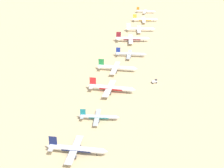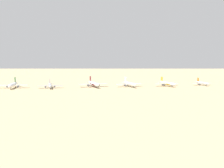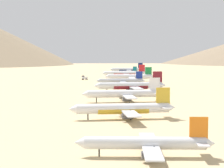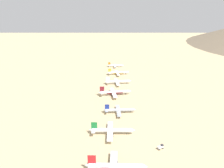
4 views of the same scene
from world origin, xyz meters
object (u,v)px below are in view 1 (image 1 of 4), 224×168
(parked_jet_2, at_px, (111,88))
(parked_jet_4, at_px, (130,54))
(parked_jet_0, at_px, (76,149))
(parked_jet_5, at_px, (132,39))
(parked_jet_8, at_px, (145,11))
(parked_jet_3, at_px, (116,68))
(parked_jet_6, at_px, (140,29))
(parked_jet_1, at_px, (98,117))
(parked_jet_7, at_px, (145,19))
(service_truck, at_px, (155,81))

(parked_jet_2, height_order, parked_jet_4, parked_jet_2)
(parked_jet_0, xyz_separation_m, parked_jet_2, (15.64, 101.83, 0.17))
(parked_jet_5, bearing_deg, parked_jet_2, -95.40)
(parked_jet_5, height_order, parked_jet_8, parked_jet_5)
(parked_jet_2, xyz_separation_m, parked_jet_3, (1.44, 50.80, -0.19))
(parked_jet_6, bearing_deg, parked_jet_1, -96.69)
(parked_jet_5, relative_size, parked_jet_6, 1.09)
(parked_jet_7, height_order, service_truck, parked_jet_7)
(parked_jet_4, relative_size, parked_jet_5, 0.82)
(parked_jet_2, height_order, parked_jet_8, parked_jet_2)
(parked_jet_1, relative_size, parked_jet_6, 0.81)
(parked_jet_2, height_order, parked_jet_5, parked_jet_2)
(parked_jet_0, relative_size, parked_jet_4, 1.19)
(parked_jet_1, height_order, parked_jet_8, parked_jet_1)
(parked_jet_0, height_order, parked_jet_5, parked_jet_5)
(parked_jet_2, bearing_deg, parked_jet_0, -98.73)
(parked_jet_1, relative_size, parked_jet_4, 0.91)
(parked_jet_1, bearing_deg, service_truck, 58.76)
(parked_jet_4, xyz_separation_m, service_truck, (27.22, -70.81, -1.59))
(parked_jet_5, relative_size, parked_jet_7, 1.14)
(parked_jet_0, bearing_deg, parked_jet_8, 83.38)
(parked_jet_0, height_order, service_truck, parked_jet_0)
(parked_jet_7, distance_m, parked_jet_8, 52.06)
(parked_jet_3, bearing_deg, parked_jet_4, 73.79)
(service_truck, bearing_deg, parked_jet_6, 95.99)
(parked_jet_1, xyz_separation_m, parked_jet_3, (6.87, 104.13, 0.99))
(parked_jet_8, height_order, service_truck, parked_jet_8)
(service_truck, bearing_deg, parked_jet_7, 93.05)
(parked_jet_1, distance_m, parked_jet_7, 299.55)
(parked_jet_3, relative_size, parked_jet_8, 1.33)
(parked_jet_1, bearing_deg, parked_jet_8, 84.12)
(parked_jet_0, relative_size, parked_jet_5, 0.98)
(parked_jet_5, bearing_deg, parked_jet_0, -96.76)
(parked_jet_7, xyz_separation_m, parked_jet_8, (0.82, 52.05, -0.64))
(parked_jet_3, distance_m, parked_jet_5, 98.94)
(parked_jet_7, xyz_separation_m, service_truck, (11.72, -220.20, -1.77))
(parked_jet_8, bearing_deg, parked_jet_0, -96.62)
(parked_jet_8, bearing_deg, parked_jet_4, -94.63)
(parked_jet_0, xyz_separation_m, parked_jet_8, (46.18, 398.03, -1.09))
(parked_jet_6, bearing_deg, parked_jet_5, -101.85)
(parked_jet_0, distance_m, service_truck, 138.14)
(parked_jet_0, distance_m, parked_jet_8, 400.70)
(parked_jet_8, bearing_deg, parked_jet_2, -95.89)
(parked_jet_2, relative_size, service_truck, 8.19)
(parked_jet_1, distance_m, parked_jet_5, 203.20)
(parked_jet_2, bearing_deg, parked_jet_1, -95.82)
(parked_jet_3, height_order, service_truck, parked_jet_3)
(parked_jet_8, bearing_deg, parked_jet_5, -96.38)
(parked_jet_7, relative_size, parked_jet_8, 1.21)
(parked_jet_4, bearing_deg, parked_jet_6, 84.62)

